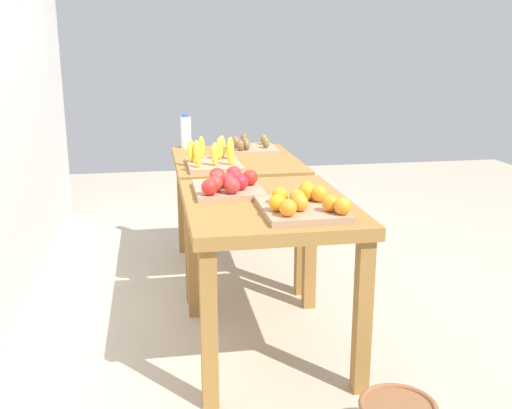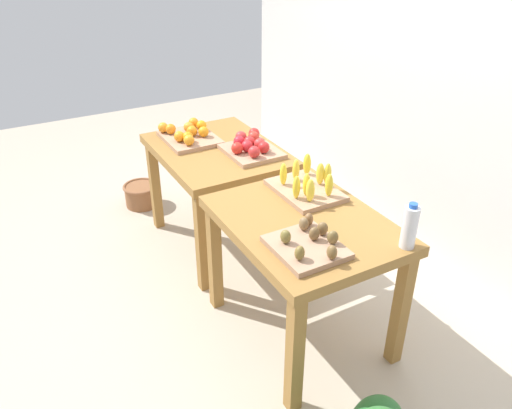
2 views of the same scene
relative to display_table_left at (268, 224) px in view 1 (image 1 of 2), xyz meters
The scene contains 9 objects.
ground_plane 0.88m from the display_table_left, ahead, with size 8.00×8.00×0.00m, color #B5A893.
display_table_left is the anchor object (origin of this frame).
display_table_right 1.12m from the display_table_left, ahead, with size 1.04×0.80×0.79m.
orange_bin 0.31m from the display_table_left, 153.86° to the right, with size 0.44×0.37×0.11m.
apple_bin 0.30m from the display_table_left, 42.01° to the left, with size 0.42×0.34×0.11m.
banana_crate 0.90m from the display_table_left, 11.58° to the left, with size 0.44×0.33×0.17m.
kiwi_bin 1.38m from the display_table_left, ahead, with size 0.36×0.32×0.10m.
water_bottle 1.63m from the display_table_left, 10.69° to the left, with size 0.08×0.08×0.24m.
watermelon_pile 2.10m from the display_table_left, ahead, with size 0.58×0.64×0.48m.
Camera 1 is at (-3.35, 0.54, 1.54)m, focal length 42.50 mm.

